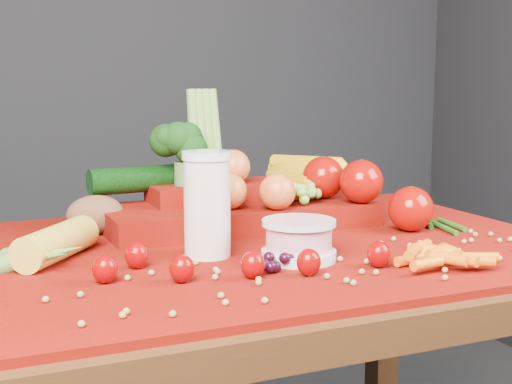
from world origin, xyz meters
name	(u,v)px	position (x,y,z in m)	size (l,w,h in m)	color
table	(260,302)	(0.00, 0.00, 0.66)	(1.10, 0.80, 0.75)	#331D0B
red_cloth	(261,247)	(0.00, 0.00, 0.76)	(1.05, 0.75, 0.01)	#6A0B03
milk_glass	(207,200)	(-0.12, -0.05, 0.85)	(0.08, 0.08, 0.17)	beige
yogurt_bowl	(299,239)	(0.01, -0.13, 0.80)	(0.12, 0.12, 0.07)	silver
strawberry_scatter	(229,260)	(-0.13, -0.17, 0.79)	(0.44, 0.18, 0.04)	#880003
dark_grape_cluster	(279,260)	(-0.04, -0.17, 0.78)	(0.06, 0.05, 0.03)	black
soybean_scatter	(314,268)	(0.00, -0.20, 0.77)	(0.84, 0.24, 0.01)	olive
corn_ear	(43,253)	(-0.37, -0.01, 0.78)	(0.25, 0.26, 0.06)	gold
potato	(95,215)	(-0.25, 0.19, 0.80)	(0.11, 0.08, 0.07)	brown
baby_carrot_pile	(439,256)	(0.19, -0.25, 0.78)	(0.17, 0.17, 0.03)	#E56008
green_bean_pile	(442,224)	(0.38, -0.01, 0.77)	(0.14, 0.12, 0.01)	#1C5B14
produce_mound	(254,195)	(0.05, 0.15, 0.82)	(0.60, 0.37, 0.27)	#6A0B03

